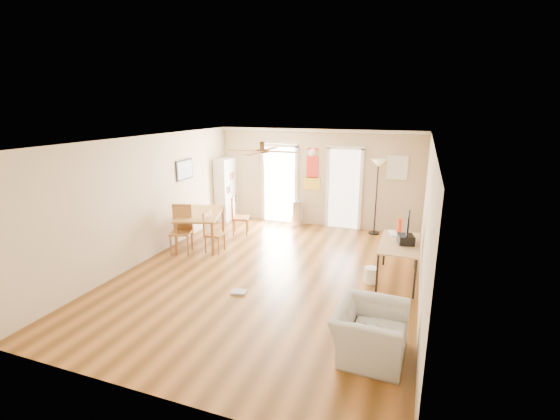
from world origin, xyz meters
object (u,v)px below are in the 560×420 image
at_px(trash_can, 297,213).
at_px(printer, 406,239).
at_px(dining_chair_right_b, 215,232).
at_px(armchair, 370,332).
at_px(wastebasket_a, 371,275).
at_px(bookshelf, 226,189).
at_px(dining_chair_near, 181,230).
at_px(dining_table, 201,228).
at_px(torchiere_lamp, 376,197).
at_px(computer_desk, 398,261).
at_px(dining_chair_right_a, 240,216).

height_order(trash_can, printer, printer).
relative_size(dining_chair_right_b, armchair, 0.90).
distance_m(trash_can, wastebasket_a, 3.73).
height_order(bookshelf, dining_chair_near, bookshelf).
distance_m(trash_can, printer, 3.96).
distance_m(dining_table, torchiere_lamp, 4.38).
height_order(dining_chair_right_b, printer, same).
distance_m(dining_table, printer, 4.65).
bearing_deg(dining_chair_right_b, dining_chair_near, 110.62).
height_order(dining_table, wastebasket_a, dining_table).
bearing_deg(computer_desk, dining_chair_right_b, 177.77).
bearing_deg(bookshelf, printer, -46.79).
height_order(bookshelf, wastebasket_a, bookshelf).
xyz_separation_m(dining_chair_right_a, dining_chair_right_b, (0.00, -1.32, -0.02)).
bearing_deg(dining_chair_right_b, wastebasket_a, -100.30).
bearing_deg(armchair, dining_table, 58.02).
distance_m(torchiere_lamp, armchair, 5.21).
bearing_deg(computer_desk, bookshelf, 152.45).
distance_m(trash_can, computer_desk, 3.84).
bearing_deg(trash_can, dining_table, -128.49).
bearing_deg(armchair, wastebasket_a, 9.15).
distance_m(bookshelf, trash_can, 2.17).
relative_size(bookshelf, printer, 5.56).
bearing_deg(printer, dining_chair_near, 168.27).
bearing_deg(dining_chair_right_a, wastebasket_a, -135.47).
distance_m(dining_chair_right_a, computer_desk, 4.22).
xyz_separation_m(trash_can, armchair, (2.60, -5.11, -0.02)).
distance_m(dining_chair_near, computer_desk, 4.63).
relative_size(bookshelf, wastebasket_a, 6.06).
xyz_separation_m(dining_chair_right_a, computer_desk, (3.95, -1.48, -0.10)).
bearing_deg(dining_table, dining_chair_near, -101.13).
height_order(dining_chair_near, computer_desk, dining_chair_near).
xyz_separation_m(dining_table, torchiere_lamp, (3.76, 2.17, 0.57)).
relative_size(bookshelf, dining_chair_right_a, 1.84).
distance_m(printer, wastebasket_a, 0.91).
bearing_deg(printer, bookshelf, 139.46).
distance_m(dining_chair_near, wastebasket_a, 4.19).
relative_size(dining_chair_near, printer, 3.33).
bearing_deg(computer_desk, dining_table, 173.76).
xyz_separation_m(computer_desk, armchair, (-0.20, -2.48, -0.05)).
bearing_deg(bookshelf, dining_chair_right_b, -87.82).
height_order(dining_chair_right_b, computer_desk, dining_chair_right_b).
distance_m(dining_chair_right_a, trash_can, 1.64).
bearing_deg(printer, dining_table, 160.35).
xyz_separation_m(trash_can, computer_desk, (2.80, -2.63, 0.03)).
relative_size(printer, armchair, 0.31).
height_order(computer_desk, wastebasket_a, computer_desk).
distance_m(bookshelf, dining_table, 2.16).
distance_m(trash_can, armchair, 5.73).
bearing_deg(computer_desk, printer, -15.44).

